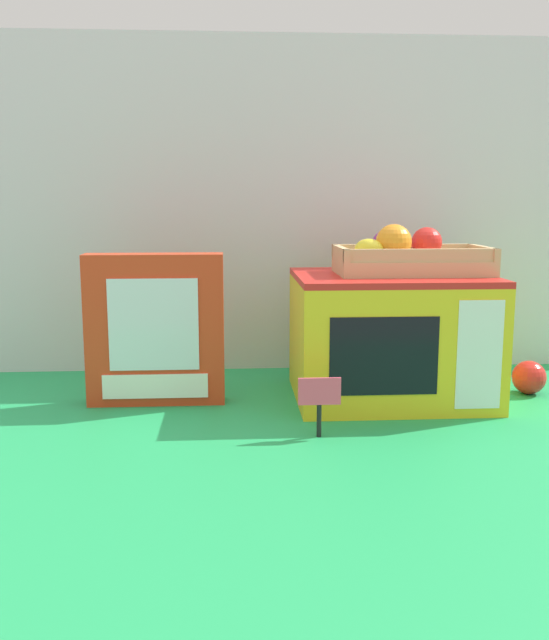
% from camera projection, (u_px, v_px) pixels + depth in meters
% --- Properties ---
extents(ground_plane, '(1.70, 1.70, 0.00)m').
position_uv_depth(ground_plane, '(285.00, 399.00, 1.37)').
color(ground_plane, '#219E54').
rests_on(ground_plane, ground).
extents(display_back_panel, '(1.61, 0.03, 0.74)m').
position_uv_depth(display_back_panel, '(276.00, 207.00, 1.57)').
color(display_back_panel, silver).
rests_on(display_back_panel, ground).
extents(toy_microwave, '(0.37, 0.30, 0.24)m').
position_uv_depth(toy_microwave, '(390.00, 336.00, 1.36)').
color(toy_microwave, yellow).
rests_on(toy_microwave, ground).
extents(food_groups_crate, '(0.29, 0.15, 0.10)m').
position_uv_depth(food_groups_crate, '(407.00, 257.00, 1.34)').
color(food_groups_crate, tan).
rests_on(food_groups_crate, toy_microwave).
extents(cookie_set_box, '(0.26, 0.06, 0.29)m').
position_uv_depth(cookie_set_box, '(155.00, 330.00, 1.32)').
color(cookie_set_box, red).
rests_on(cookie_set_box, ground).
extents(price_sign, '(0.07, 0.01, 0.10)m').
position_uv_depth(price_sign, '(319.00, 398.00, 1.14)').
color(price_sign, black).
rests_on(price_sign, ground).
extents(loose_toy_apple, '(0.07, 0.07, 0.07)m').
position_uv_depth(loose_toy_apple, '(529.00, 377.00, 1.40)').
color(loose_toy_apple, red).
rests_on(loose_toy_apple, ground).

